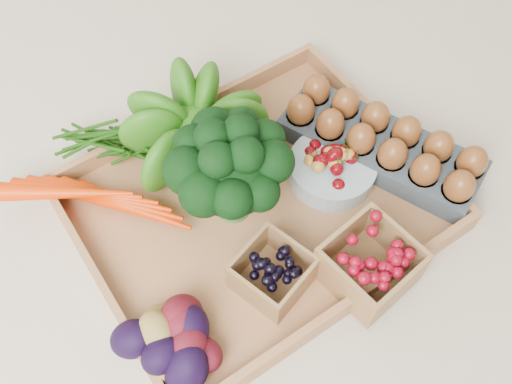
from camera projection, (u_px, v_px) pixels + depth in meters
ground at (256, 211)px, 0.94m from camera, size 4.00×4.00×0.00m
tray at (256, 209)px, 0.94m from camera, size 0.55×0.45×0.01m
carrots at (108, 199)px, 0.91m from camera, size 0.22×0.16×0.05m
lettuce at (194, 121)px, 0.92m from camera, size 0.16×0.16×0.16m
broccoli at (232, 185)px, 0.87m from camera, size 0.18×0.18×0.14m
cherry_bowl at (332, 169)px, 0.95m from camera, size 0.15×0.15×0.04m
egg_carton at (380, 148)px, 0.97m from camera, size 0.25×0.36×0.04m
potatoes at (172, 338)px, 0.77m from camera, size 0.16×0.16×0.09m
punnet_blackberry at (272, 273)px, 0.83m from camera, size 0.12×0.12×0.07m
punnet_raspberry at (370, 264)px, 0.83m from camera, size 0.13×0.13×0.08m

